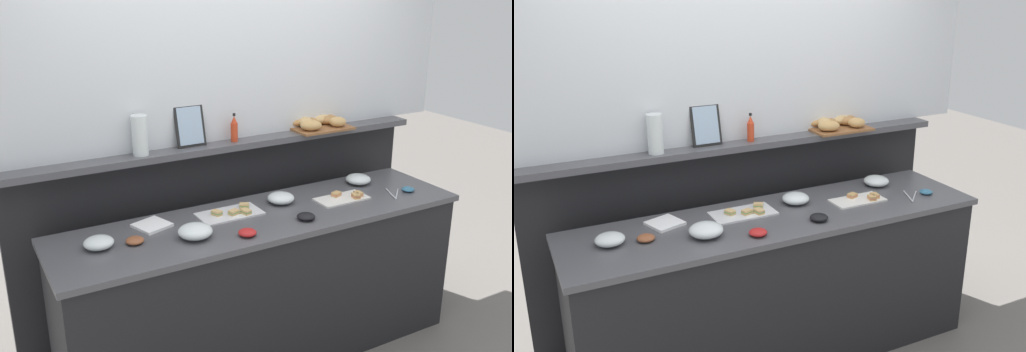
{
  "view_description": "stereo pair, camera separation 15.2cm",
  "coord_description": "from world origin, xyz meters",
  "views": [
    {
      "loc": [
        -1.54,
        -2.64,
        2.21
      ],
      "look_at": [
        -0.0,
        0.1,
        1.14
      ],
      "focal_mm": 40.53,
      "sensor_mm": 36.0,
      "label": 1
    },
    {
      "loc": [
        -1.4,
        -2.72,
        2.21
      ],
      "look_at": [
        -0.0,
        0.1,
        1.14
      ],
      "focal_mm": 40.53,
      "sensor_mm": 36.0,
      "label": 2
    }
  ],
  "objects": [
    {
      "name": "sandwich_platter_front",
      "position": [
        0.55,
        -0.02,
        0.94
      ],
      "size": [
        0.33,
        0.16,
        0.04
      ],
      "color": "white",
      "rests_on": "buffet_counter"
    },
    {
      "name": "hot_sauce_bottle",
      "position": [
        0.02,
        0.42,
        1.34
      ],
      "size": [
        0.04,
        0.04,
        0.18
      ],
      "color": "red",
      "rests_on": "back_ledge_unit"
    },
    {
      "name": "sandwich_platter_side",
      "position": [
        -0.17,
        0.1,
        0.94
      ],
      "size": [
        0.37,
        0.2,
        0.04
      ],
      "color": "silver",
      "rests_on": "buffet_counter"
    },
    {
      "name": "condiment_bowl_teal",
      "position": [
        -0.77,
        -0.0,
        0.95
      ],
      "size": [
        0.09,
        0.09,
        0.03
      ],
      "primitive_type": "ellipsoid",
      "color": "brown",
      "rests_on": "buffet_counter"
    },
    {
      "name": "condiment_bowl_cream",
      "position": [
        0.17,
        -0.17,
        0.95
      ],
      "size": [
        0.1,
        0.1,
        0.04
      ],
      "primitive_type": "ellipsoid",
      "color": "black",
      "rests_on": "buffet_counter"
    },
    {
      "name": "glass_bowl_extra",
      "position": [
        0.8,
        0.16,
        0.96
      ],
      "size": [
        0.16,
        0.16,
        0.07
      ],
      "color": "silver",
      "rests_on": "buffet_counter"
    },
    {
      "name": "napkin_stack",
      "position": [
        -0.62,
        0.16,
        0.94
      ],
      "size": [
        0.22,
        0.22,
        0.02
      ],
      "primitive_type": "cube",
      "rotation": [
        0.0,
        0.0,
        0.33
      ],
      "color": "white",
      "rests_on": "buffet_counter"
    },
    {
      "name": "condiment_bowl_dark",
      "position": [
        0.99,
        -0.11,
        0.95
      ],
      "size": [
        0.08,
        0.08,
        0.03
      ],
      "primitive_type": "ellipsoid",
      "color": "teal",
      "rests_on": "buffet_counter"
    },
    {
      "name": "back_ledge_unit",
      "position": [
        0.0,
        0.5,
        0.66
      ],
      "size": [
        2.73,
        0.22,
        1.26
      ],
      "color": "black",
      "rests_on": "ground_plane"
    },
    {
      "name": "condiment_bowl_red",
      "position": [
        -0.22,
        -0.2,
        0.95
      ],
      "size": [
        0.1,
        0.1,
        0.03
      ],
      "primitive_type": "ellipsoid",
      "color": "red",
      "rests_on": "buffet_counter"
    },
    {
      "name": "upper_wall_panel",
      "position": [
        0.0,
        0.52,
        1.93
      ],
      "size": [
        3.33,
        0.08,
        1.34
      ],
      "primitive_type": "cube",
      "color": "silver",
      "rests_on": "back_ledge_unit"
    },
    {
      "name": "glass_bowl_small",
      "position": [
        -0.47,
        -0.09,
        0.96
      ],
      "size": [
        0.18,
        0.18,
        0.07
      ],
      "color": "silver",
      "rests_on": "buffet_counter"
    },
    {
      "name": "bread_basket",
      "position": [
        0.66,
        0.44,
        1.3
      ],
      "size": [
        0.4,
        0.3,
        0.08
      ],
      "color": "brown",
      "rests_on": "back_ledge_unit"
    },
    {
      "name": "serving_tongs",
      "position": [
        0.87,
        -0.11,
        0.94
      ],
      "size": [
        0.14,
        0.18,
        0.01
      ],
      "color": "#B7BABF",
      "rests_on": "buffet_counter"
    },
    {
      "name": "ground_plane",
      "position": [
        0.0,
        0.6,
        0.0
      ],
      "size": [
        12.0,
        12.0,
        0.0
      ],
      "primitive_type": "plane",
      "color": "slate"
    },
    {
      "name": "framed_picture",
      "position": [
        -0.25,
        0.46,
        1.39
      ],
      "size": [
        0.18,
        0.07,
        0.25
      ],
      "color": "black",
      "rests_on": "back_ledge_unit"
    },
    {
      "name": "glass_bowl_medium",
      "position": [
        -0.94,
        0.04,
        0.96
      ],
      "size": [
        0.15,
        0.15,
        0.06
      ],
      "color": "silver",
      "rests_on": "buffet_counter"
    },
    {
      "name": "glass_bowl_large",
      "position": [
        0.18,
        0.12,
        0.96
      ],
      "size": [
        0.16,
        0.16,
        0.07
      ],
      "color": "silver",
      "rests_on": "buffet_counter"
    },
    {
      "name": "buffet_counter",
      "position": [
        0.0,
        0.0,
        0.47
      ],
      "size": [
        2.44,
        0.64,
        0.93
      ],
      "color": "black",
      "rests_on": "ground_plane"
    },
    {
      "name": "water_carafe",
      "position": [
        -0.57,
        0.42,
        1.38
      ],
      "size": [
        0.09,
        0.09,
        0.23
      ],
      "primitive_type": "cylinder",
      "color": "silver",
      "rests_on": "back_ledge_unit"
    }
  ]
}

